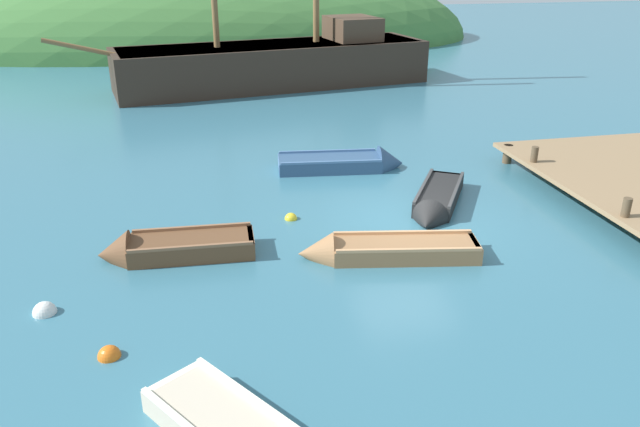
% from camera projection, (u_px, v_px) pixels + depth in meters
% --- Properties ---
extents(ground_plane, '(120.00, 120.00, 0.00)m').
position_uv_depth(ground_plane, '(407.00, 221.00, 15.33)').
color(ground_plane, teal).
extents(shore_hill, '(40.63, 18.64, 11.63)m').
position_uv_depth(shore_hill, '(194.00, 42.00, 44.33)').
color(shore_hill, '#477F3D').
rests_on(shore_hill, ground).
extents(sailing_ship, '(17.72, 6.36, 13.12)m').
position_uv_depth(sailing_ship, '(276.00, 70.00, 30.10)').
color(sailing_ship, '#38281E').
rests_on(sailing_ship, ground).
extents(rowboat_far, '(3.41, 1.22, 1.03)m').
position_uv_depth(rowboat_far, '(169.00, 250.00, 13.55)').
color(rowboat_far, brown).
rests_on(rowboat_far, ground).
extents(rowboat_center, '(3.92, 1.57, 1.12)m').
position_uv_depth(rowboat_center, '(349.00, 165.00, 18.92)').
color(rowboat_center, '#335175').
rests_on(rowboat_center, ground).
extents(rowboat_outer_left, '(2.56, 3.42, 0.90)m').
position_uv_depth(rowboat_outer_left, '(436.00, 203.00, 16.09)').
color(rowboat_outer_left, black).
rests_on(rowboat_outer_left, ground).
extents(rowboat_near_dock, '(4.03, 1.61, 0.92)m').
position_uv_depth(rowboat_near_dock, '(380.00, 252.00, 13.50)').
color(rowboat_near_dock, '#9E7047').
rests_on(rowboat_near_dock, ground).
extents(buoy_white, '(0.44, 0.44, 0.44)m').
position_uv_depth(buoy_white, '(45.00, 313.00, 11.49)').
color(buoy_white, white).
rests_on(buoy_white, ground).
extents(buoy_orange, '(0.39, 0.39, 0.39)m').
position_uv_depth(buoy_orange, '(109.00, 356.00, 10.26)').
color(buoy_orange, orange).
rests_on(buoy_orange, ground).
extents(buoy_yellow, '(0.32, 0.32, 0.32)m').
position_uv_depth(buoy_yellow, '(291.00, 219.00, 15.47)').
color(buoy_yellow, yellow).
rests_on(buoy_yellow, ground).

